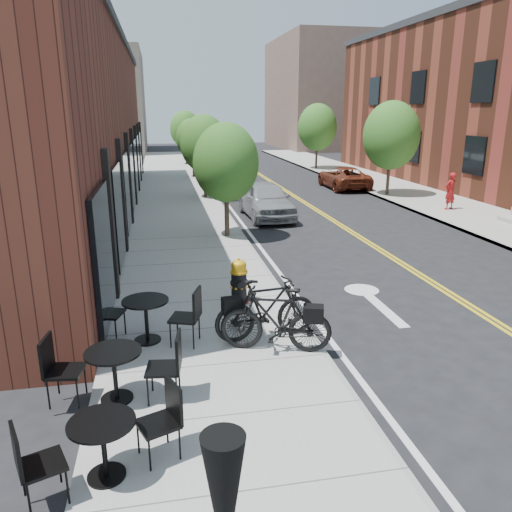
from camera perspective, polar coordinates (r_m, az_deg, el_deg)
ground at (r=9.22m, az=8.24°, el=-11.66°), size 120.00×120.00×0.00m
sidewalk_near at (r=18.17m, az=-8.12°, el=2.73°), size 4.00×70.00×0.12m
sidewalk_far at (r=22.21m, az=24.59°, el=3.90°), size 4.00×70.00×0.12m
building_near at (r=21.98m, az=-21.21°, el=13.25°), size 5.00×28.00×7.00m
bg_building_left at (r=55.90m, az=-16.98°, el=16.47°), size 8.00×14.00×10.00m
bg_building_right at (r=60.66m, az=7.50°, el=17.90°), size 10.00×16.00×12.00m
tree_near_a at (r=16.88m, az=-3.46°, el=10.60°), size 2.20×2.20×3.81m
tree_near_b at (r=24.80m, az=-5.97°, el=12.66°), size 2.30×2.30×3.98m
tree_near_c at (r=32.77m, az=-7.26°, el=13.19°), size 2.10×2.10×3.67m
tree_near_d at (r=40.74m, az=-8.07°, el=14.14°), size 2.40×2.40×4.11m
tree_far_b at (r=26.28m, az=15.19°, el=13.14°), size 2.80×2.80×4.62m
tree_far_c at (r=37.45m, az=7.02°, el=14.40°), size 2.80×2.80×4.62m
fire_hydrant at (r=11.19m, az=-1.96°, el=-2.93°), size 0.52×0.52×1.03m
bicycle_left at (r=8.94m, az=2.25°, el=-7.27°), size 2.08×1.14×1.20m
bicycle_right at (r=9.41m, az=1.17°, el=-6.02°), size 2.05×0.81×1.20m
bistro_set_a at (r=7.83m, az=-15.88°, el=-12.22°), size 1.97×0.94×1.04m
bistro_set_b at (r=6.43m, az=-17.06°, el=-19.56°), size 1.85×1.11×0.98m
bistro_set_c at (r=9.53m, az=-12.46°, el=-6.52°), size 2.04×1.12×1.07m
parked_car_a at (r=20.62m, az=1.11°, el=6.47°), size 1.91×4.43×1.49m
parked_car_b at (r=26.71m, az=-3.12°, el=8.57°), size 1.71×4.14×1.33m
parked_car_c at (r=32.18m, az=-4.50°, el=9.89°), size 2.39×4.83×1.35m
parked_car_far at (r=28.86m, az=9.98°, el=8.83°), size 2.13×4.46×1.23m
pedestrian at (r=23.29m, az=21.31°, el=6.94°), size 0.67×0.55×1.59m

